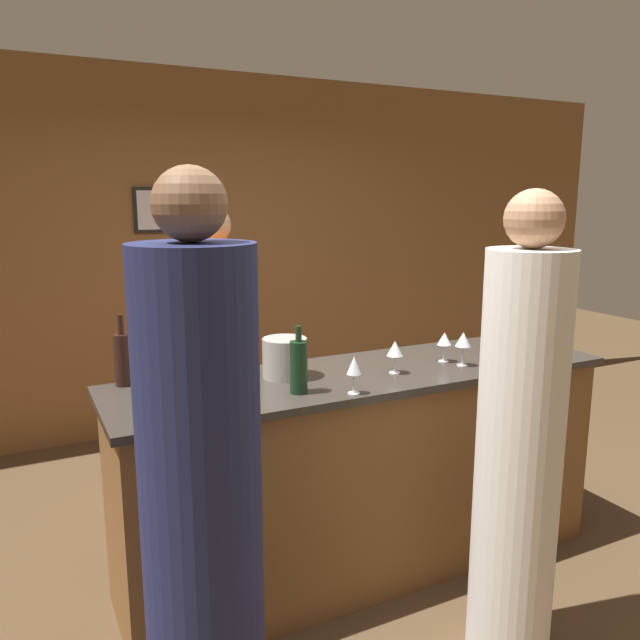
% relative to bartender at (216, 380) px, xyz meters
% --- Properties ---
extents(ground_plane, '(14.00, 14.00, 0.00)m').
position_rel_bartender_xyz_m(ground_plane, '(0.50, -0.81, -0.83)').
color(ground_plane, '#4C3823').
extents(back_wall, '(8.00, 0.08, 2.80)m').
position_rel_bartender_xyz_m(back_wall, '(0.50, 1.57, 0.57)').
color(back_wall, brown).
rests_on(back_wall, ground_plane).
extents(bar_counter, '(2.46, 0.68, 1.03)m').
position_rel_bartender_xyz_m(bar_counter, '(0.50, -0.81, -0.32)').
color(bar_counter, brown).
rests_on(bar_counter, ground_plane).
extents(bartender, '(0.39, 0.39, 1.81)m').
position_rel_bartender_xyz_m(bartender, '(0.00, 0.00, 0.00)').
color(bartender, orange).
rests_on(bartender, ground_plane).
extents(guest_0, '(0.33, 0.33, 1.88)m').
position_rel_bartender_xyz_m(guest_0, '(0.72, -1.60, 0.05)').
color(guest_0, silver).
rests_on(guest_0, ground_plane).
extents(guest_1, '(0.38, 0.38, 1.94)m').
position_rel_bartender_xyz_m(guest_1, '(-0.52, -1.53, 0.07)').
color(guest_1, '#1E234C').
rests_on(guest_1, ground_plane).
extents(wine_bottle_0, '(0.07, 0.07, 0.29)m').
position_rel_bartender_xyz_m(wine_bottle_0, '(1.25, -0.91, 0.31)').
color(wine_bottle_0, black).
rests_on(wine_bottle_0, bar_counter).
extents(wine_bottle_1, '(0.08, 0.08, 0.29)m').
position_rel_bartender_xyz_m(wine_bottle_1, '(0.07, -0.97, 0.31)').
color(wine_bottle_1, black).
rests_on(wine_bottle_1, bar_counter).
extents(wine_bottle_2, '(0.07, 0.07, 0.32)m').
position_rel_bartender_xyz_m(wine_bottle_2, '(-0.58, -0.53, 0.32)').
color(wine_bottle_2, black).
rests_on(wine_bottle_2, bar_counter).
extents(ice_bucket, '(0.21, 0.21, 0.18)m').
position_rel_bartender_xyz_m(ice_bucket, '(0.11, -0.73, 0.29)').
color(ice_bucket, '#9E9993').
rests_on(ice_bucket, bar_counter).
extents(wine_glass_0, '(0.07, 0.07, 0.15)m').
position_rel_bartender_xyz_m(wine_glass_0, '(0.94, -0.84, 0.31)').
color(wine_glass_0, silver).
rests_on(wine_glass_0, bar_counter).
extents(wine_glass_1, '(0.08, 0.08, 0.17)m').
position_rel_bartender_xyz_m(wine_glass_1, '(1.50, -0.99, 0.32)').
color(wine_glass_1, silver).
rests_on(wine_glass_1, bar_counter).
extents(wine_glass_2, '(0.08, 0.08, 0.17)m').
position_rel_bartender_xyz_m(wine_glass_2, '(1.35, -0.87, 0.33)').
color(wine_glass_2, silver).
rests_on(wine_glass_2, bar_counter).
extents(wine_glass_3, '(0.08, 0.08, 0.16)m').
position_rel_bartender_xyz_m(wine_glass_3, '(0.60, -0.90, 0.31)').
color(wine_glass_3, silver).
rests_on(wine_glass_3, bar_counter).
extents(wine_glass_4, '(0.06, 0.06, 0.17)m').
position_rel_bartender_xyz_m(wine_glass_4, '(0.27, -1.09, 0.32)').
color(wine_glass_4, silver).
rests_on(wine_glass_4, bar_counter).
extents(wine_glass_5, '(0.08, 0.08, 0.17)m').
position_rel_bartender_xyz_m(wine_glass_5, '(0.97, -0.94, 0.32)').
color(wine_glass_5, silver).
rests_on(wine_glass_5, bar_counter).
extents(wine_glass_6, '(0.07, 0.07, 0.16)m').
position_rel_bartender_xyz_m(wine_glass_6, '(-0.37, -1.01, 0.31)').
color(wine_glass_6, silver).
rests_on(wine_glass_6, bar_counter).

